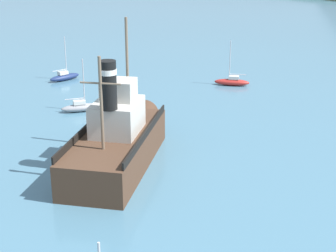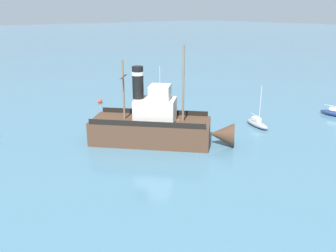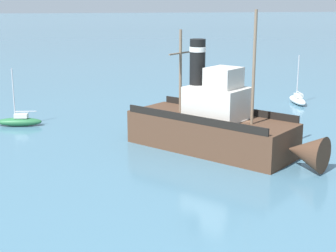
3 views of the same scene
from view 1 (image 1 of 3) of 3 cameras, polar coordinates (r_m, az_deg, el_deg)
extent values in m
plane|color=#477289|center=(37.45, -5.70, -3.69)|extent=(600.00, 600.00, 0.00)
cube|color=#4C3323|center=(35.83, -5.75, -2.72)|extent=(11.39, 11.79, 2.40)
cone|color=#4C3323|center=(42.31, -2.93, 0.94)|extent=(3.36, 3.36, 2.35)
cube|color=beige|center=(35.47, -5.64, 1.01)|extent=(4.92, 4.97, 2.20)
cube|color=beige|center=(35.39, -5.51, 4.03)|extent=(2.97, 2.96, 1.40)
cylinder|color=black|center=(33.13, -6.65, 4.51)|extent=(1.10, 1.10, 3.20)
cylinder|color=silver|center=(32.91, -6.71, 6.01)|extent=(1.16, 1.16, 0.35)
cylinder|color=#75604C|center=(37.31, -4.53, 6.23)|extent=(0.20, 0.20, 7.50)
cylinder|color=#75604C|center=(31.99, -7.40, 2.42)|extent=(0.20, 0.20, 6.00)
cylinder|color=#75604C|center=(31.63, -7.51, 4.70)|extent=(1.99, 1.86, 0.12)
cube|color=black|center=(35.98, -9.11, -0.31)|extent=(7.85, 8.43, 0.50)
cube|color=black|center=(34.75, -2.43, -0.80)|extent=(7.85, 8.43, 0.50)
ellipsoid|color=navy|center=(59.65, -11.38, 5.33)|extent=(1.66, 3.92, 0.70)
cube|color=silver|center=(59.42, -11.57, 5.79)|extent=(0.80, 1.18, 0.36)
cylinder|color=#B7B7BC|center=(59.26, -11.29, 7.68)|extent=(0.10, 0.10, 4.20)
cylinder|color=#B7B7BC|center=(59.12, -11.92, 6.06)|extent=(0.35, 1.79, 0.08)
ellipsoid|color=#B22823|center=(56.78, 7.08, 4.84)|extent=(3.52, 3.40, 0.70)
cube|color=silver|center=(56.64, 7.31, 5.35)|extent=(1.24, 1.22, 0.36)
cylinder|color=#B7B7BC|center=(56.22, 6.88, 7.27)|extent=(0.10, 0.10, 4.20)
cylinder|color=#B7B7BC|center=(56.52, 7.73, 5.69)|extent=(1.37, 1.29, 0.08)
ellipsoid|color=gray|center=(48.29, -9.53, 2.03)|extent=(2.14, 3.96, 0.70)
cube|color=silver|center=(48.11, -9.80, 2.61)|extent=(0.93, 1.24, 0.36)
cylinder|color=#B7B7BC|center=(47.66, -9.34, 4.88)|extent=(0.10, 0.10, 4.20)
cylinder|color=#B7B7BC|center=(47.94, -10.30, 2.98)|extent=(0.59, 1.75, 0.08)
camera|label=2|loc=(45.07, 44.34, 12.09)|focal=38.00mm
camera|label=3|loc=(55.01, 33.02, 12.43)|focal=55.00mm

